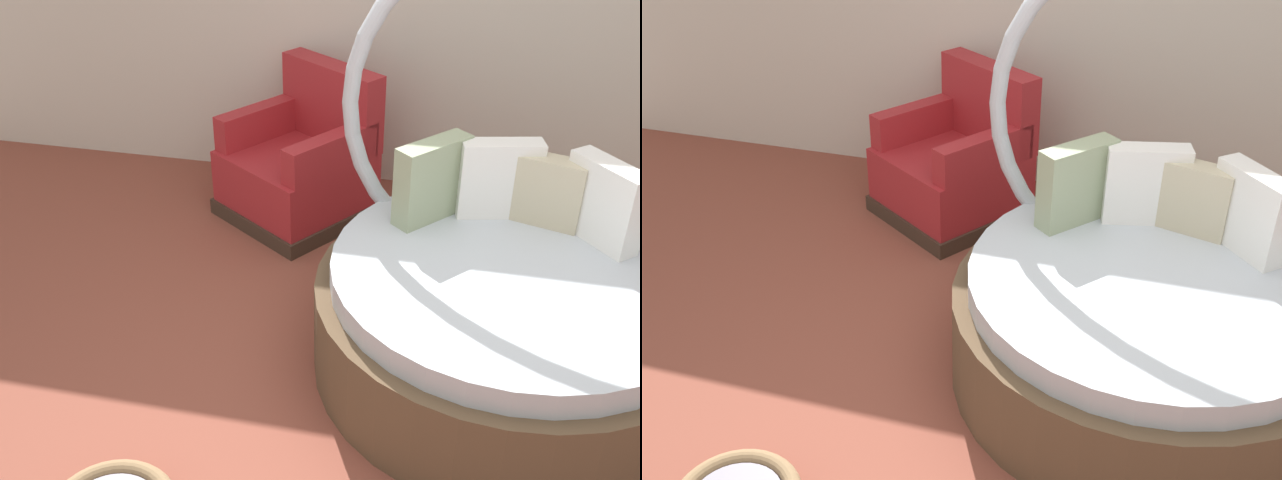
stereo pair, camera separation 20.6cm
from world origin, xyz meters
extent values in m
cube|color=brown|center=(0.00, 0.00, -0.01)|extent=(8.00, 8.00, 0.02)
cylinder|color=brown|center=(0.40, 0.61, 0.23)|extent=(1.80, 1.80, 0.47)
cylinder|color=#B2BCC6|center=(0.40, 0.61, 0.53)|extent=(1.66, 1.66, 0.12)
torus|color=#B2BCC6|center=(0.40, 1.10, 1.10)|extent=(1.79, 0.08, 1.79)
cube|color=white|center=(0.77, 0.93, 0.78)|extent=(0.35, 0.38, 0.40)
cube|color=#BCB293|center=(0.53, 1.04, 0.76)|extent=(0.36, 0.21, 0.34)
cube|color=white|center=(0.29, 1.07, 0.78)|extent=(0.41, 0.20, 0.39)
cube|color=#93A37F|center=(-0.02, 0.97, 0.79)|extent=(0.35, 0.38, 0.40)
cube|color=#38281E|center=(-0.93, 1.84, 0.05)|extent=(1.11, 1.11, 0.10)
cube|color=#A32328|center=(-0.93, 1.84, 0.27)|extent=(1.06, 1.06, 0.34)
cube|color=#A32328|center=(-0.75, 2.09, 0.69)|extent=(0.72, 0.56, 0.50)
cube|color=#A32328|center=(-1.19, 2.02, 0.55)|extent=(0.48, 0.63, 0.22)
cube|color=#A32328|center=(-0.66, 1.66, 0.55)|extent=(0.48, 0.63, 0.22)
camera|label=1|loc=(0.17, -2.34, 2.48)|focal=42.73mm
camera|label=2|loc=(0.37, -2.29, 2.48)|focal=42.73mm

